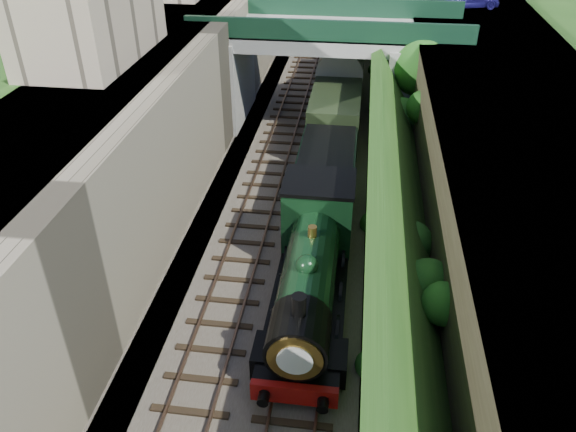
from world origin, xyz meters
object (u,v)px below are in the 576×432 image
object	(u,v)px
road_bridge	(336,62)
tree	(422,67)
locomotive	(311,270)
tender	(326,180)

from	to	relation	value
road_bridge	tree	world-z (taller)	road_bridge
locomotive	tree	bearing A→B (deg)	73.34
road_bridge	tree	distance (m)	5.41
tree	road_bridge	bearing A→B (deg)	157.41
road_bridge	tender	xyz separation A→B (m)	(0.26, -10.46, -2.46)
tender	tree	bearing A→B (deg)	60.68
road_bridge	tender	size ratio (longest dim) A/B	2.67
tree	tender	size ratio (longest dim) A/B	1.10
tree	locomotive	world-z (taller)	tree
tender	locomotive	bearing A→B (deg)	-90.00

